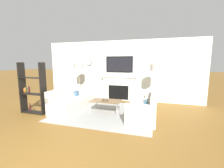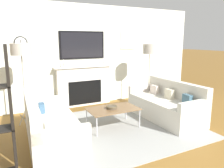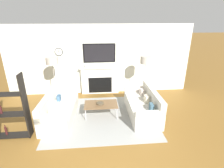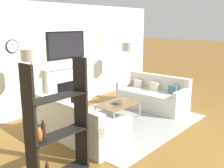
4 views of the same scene
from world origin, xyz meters
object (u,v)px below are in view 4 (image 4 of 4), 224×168
(couch_right, at_px, (153,97))
(decorative_bowl, at_px, (118,103))
(couch_left, at_px, (79,126))
(shelf_unit, at_px, (57,126))
(floor_lamp_right, at_px, (128,48))
(coffee_table, at_px, (118,105))
(floor_lamp_left, at_px, (31,56))

(couch_right, height_order, decorative_bowl, couch_right)
(couch_left, distance_m, shelf_unit, 1.39)
(floor_lamp_right, bearing_deg, coffee_table, -148.89)
(coffee_table, relative_size, floor_lamp_left, 0.60)
(couch_right, bearing_deg, floor_lamp_right, 75.19)
(shelf_unit, bearing_deg, coffee_table, 19.27)
(decorative_bowl, xyz_separation_m, shelf_unit, (-2.32, -0.82, 0.36))
(couch_left, bearing_deg, couch_right, -0.06)
(decorative_bowl, relative_size, floor_lamp_left, 0.13)
(floor_lamp_right, height_order, shelf_unit, shelf_unit)
(floor_lamp_right, relative_size, shelf_unit, 0.97)
(coffee_table, bearing_deg, couch_right, -3.67)
(coffee_table, relative_size, decorative_bowl, 4.51)
(couch_right, relative_size, floor_lamp_left, 1.06)
(floor_lamp_left, xyz_separation_m, floor_lamp_right, (3.17, 0.00, -0.05))
(couch_right, height_order, floor_lamp_left, floor_lamp_left)
(couch_left, relative_size, floor_lamp_right, 1.15)
(coffee_table, xyz_separation_m, shelf_unit, (-2.35, -0.82, 0.42))
(decorative_bowl, relative_size, shelf_unit, 0.13)
(couch_left, bearing_deg, floor_lamp_right, 19.97)
(couch_left, height_order, coffee_table, couch_left)
(couch_left, xyz_separation_m, floor_lamp_left, (-0.28, 1.05, 1.28))
(couch_right, height_order, floor_lamp_right, floor_lamp_right)
(couch_left, distance_m, couch_right, 2.62)
(couch_right, bearing_deg, coffee_table, 176.33)
(couch_right, distance_m, floor_lamp_right, 1.63)
(coffee_table, height_order, floor_lamp_left, floor_lamp_left)
(couch_left, xyz_separation_m, coffee_table, (1.29, 0.08, 0.10))
(coffee_table, height_order, floor_lamp_right, floor_lamp_right)
(shelf_unit, bearing_deg, couch_right, 11.32)
(couch_right, relative_size, coffee_table, 1.77)
(decorative_bowl, distance_m, shelf_unit, 2.49)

